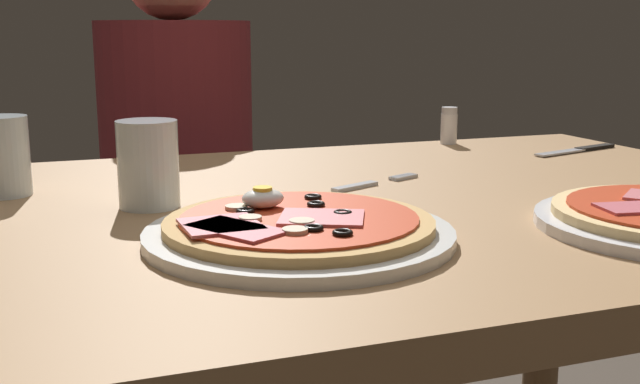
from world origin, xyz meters
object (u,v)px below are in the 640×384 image
at_px(dining_table, 355,288).
at_px(water_glass_far, 148,170).
at_px(knife, 581,149).
at_px(fork, 370,184).
at_px(salt_shaker, 449,126).
at_px(pizza_foreground, 298,229).
at_px(diner_person, 180,218).
at_px(water_glass_near, 3,162).

relative_size(dining_table, water_glass_far, 12.15).
bearing_deg(water_glass_far, knife, 13.13).
height_order(dining_table, knife, knife).
xyz_separation_m(fork, salt_shaker, (0.29, 0.31, 0.03)).
bearing_deg(dining_table, knife, 23.32).
bearing_deg(knife, fork, -162.13).
bearing_deg(knife, pizza_foreground, -149.44).
bearing_deg(water_glass_far, dining_table, -10.24).
distance_m(dining_table, diner_person, 0.78).
relative_size(water_glass_far, fork, 0.68).
xyz_separation_m(water_glass_near, salt_shaker, (0.75, 0.21, -0.01)).
bearing_deg(diner_person, knife, 137.52).
bearing_deg(diner_person, water_glass_near, 62.10).
relative_size(water_glass_far, diner_person, 0.09).
bearing_deg(water_glass_near, water_glass_far, -38.30).
bearing_deg(pizza_foreground, fork, 52.14).
height_order(pizza_foreground, water_glass_near, water_glass_near).
height_order(dining_table, pizza_foreground, pizza_foreground).
distance_m(dining_table, salt_shaker, 0.53).
bearing_deg(knife, dining_table, -156.68).
distance_m(pizza_foreground, fork, 0.29).
height_order(dining_table, fork, fork).
height_order(water_glass_near, diner_person, diner_person).
bearing_deg(fork, knife, 17.87).
bearing_deg(water_glass_near, salt_shaker, 15.36).
xyz_separation_m(pizza_foreground, water_glass_near, (-0.28, 0.33, 0.03)).
bearing_deg(pizza_foreground, diner_person, 87.62).
height_order(pizza_foreground, knife, pizza_foreground).
xyz_separation_m(water_glass_near, knife, (0.92, 0.05, -0.04)).
xyz_separation_m(fork, diner_person, (-0.14, 0.70, -0.20)).
distance_m(pizza_foreground, salt_shaker, 0.71).
bearing_deg(water_glass_near, diner_person, 62.10).
xyz_separation_m(pizza_foreground, salt_shaker, (0.47, 0.53, 0.02)).
relative_size(water_glass_far, knife, 0.53).
xyz_separation_m(salt_shaker, diner_person, (-0.43, 0.39, -0.23)).
xyz_separation_m(pizza_foreground, fork, (0.18, 0.23, -0.01)).
xyz_separation_m(dining_table, fork, (0.05, 0.07, 0.12)).
bearing_deg(pizza_foreground, dining_table, 50.86).
relative_size(dining_table, diner_person, 1.05).
xyz_separation_m(pizza_foreground, water_glass_far, (-0.12, 0.20, 0.03)).
height_order(dining_table, water_glass_far, water_glass_far).
bearing_deg(pizza_foreground, water_glass_far, 120.16).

